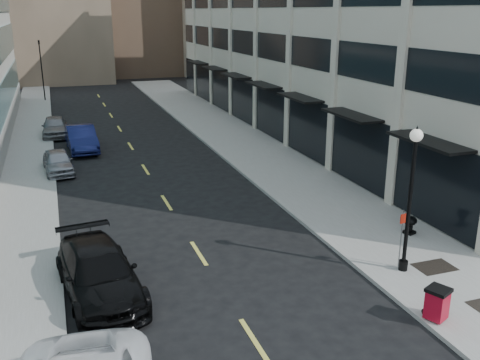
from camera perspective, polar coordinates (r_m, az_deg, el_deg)
sidewalk_right at (r=33.75m, az=2.59°, el=2.44°), size 5.00×80.00×0.15m
sidewalk_left at (r=31.52m, az=-21.77°, el=0.06°), size 3.00×80.00×0.15m
building_right at (r=43.02m, az=11.41°, el=17.42°), size 15.30×46.50×18.25m
skyline_stone at (r=79.51m, az=-2.86°, el=18.41°), size 10.00×14.00×20.00m
grate_far at (r=20.59m, az=20.03°, el=-8.70°), size 1.40×1.00×0.01m
road_centerline at (r=29.01m, az=-9.05°, el=-0.47°), size 0.15×68.20×0.01m
traffic_signal at (r=58.29m, az=-20.65°, el=13.42°), size 0.66×0.66×6.98m
car_black_pickup at (r=18.14m, az=-14.80°, el=-9.58°), size 2.87×5.73×1.60m
car_silver_sedan at (r=32.28m, az=-18.84°, el=1.86°), size 1.84×3.99×1.32m
car_blue_sedan at (r=36.93m, az=-16.55°, el=4.26°), size 1.99×5.10×1.65m
car_grey_sedan at (r=41.85m, az=-19.15°, el=5.41°), size 1.92×4.43×1.49m
trash_bin at (r=17.17m, az=20.28°, el=-12.17°), size 0.83×0.83×1.02m
lamppost at (r=18.90m, az=17.78°, el=-0.81°), size 0.43×0.43×5.21m
sign_post at (r=19.65m, az=16.89°, el=-5.14°), size 0.25×0.07×2.17m
urn_planter at (r=23.02m, az=17.68°, el=-4.40°), size 0.54×0.54×0.75m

